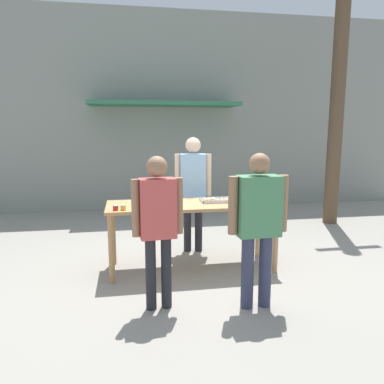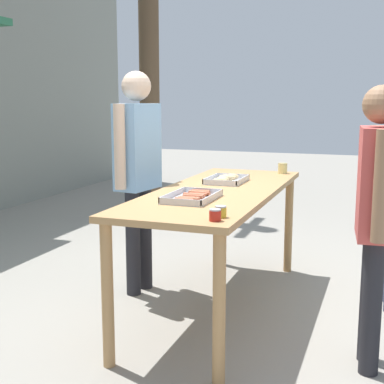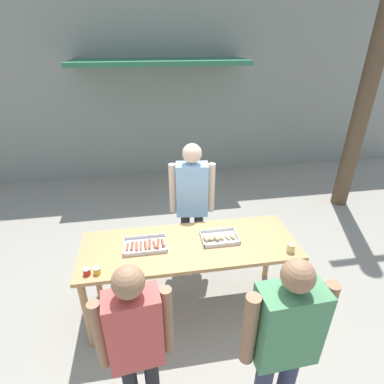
% 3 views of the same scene
% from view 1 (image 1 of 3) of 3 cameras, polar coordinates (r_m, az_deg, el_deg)
% --- Properties ---
extents(ground_plane, '(24.00, 24.00, 0.00)m').
position_cam_1_polar(ground_plane, '(5.22, 0.00, -11.44)').
color(ground_plane, gray).
extents(building_facade_back, '(12.00, 1.11, 4.50)m').
position_cam_1_polar(building_facade_back, '(8.83, -4.57, 12.08)').
color(building_facade_back, gray).
rests_on(building_facade_back, ground).
extents(serving_table, '(2.24, 0.80, 0.90)m').
position_cam_1_polar(serving_table, '(4.99, 0.00, -2.90)').
color(serving_table, tan).
rests_on(serving_table, ground).
extents(food_tray_sausages, '(0.44, 0.28, 0.04)m').
position_cam_1_polar(food_tray_sausages, '(4.95, -5.25, -1.63)').
color(food_tray_sausages, silver).
rests_on(food_tray_sausages, serving_table).
extents(food_tray_buns, '(0.39, 0.27, 0.06)m').
position_cam_1_polar(food_tray_buns, '(5.06, 3.39, -1.25)').
color(food_tray_buns, silver).
rests_on(food_tray_buns, serving_table).
extents(condiment_jar_mustard, '(0.06, 0.06, 0.06)m').
position_cam_1_polar(condiment_jar_mustard, '(4.61, -11.57, -2.39)').
color(condiment_jar_mustard, '#B22319').
rests_on(condiment_jar_mustard, serving_table).
extents(condiment_jar_ketchup, '(0.06, 0.06, 0.06)m').
position_cam_1_polar(condiment_jar_ketchup, '(4.61, -10.44, -2.37)').
color(condiment_jar_ketchup, gold).
rests_on(condiment_jar_ketchup, serving_table).
extents(beer_cup, '(0.08, 0.08, 0.09)m').
position_cam_1_polar(beer_cup, '(4.96, 11.79, -1.39)').
color(beer_cup, '#DBC67A').
rests_on(beer_cup, serving_table).
extents(person_server_behind_table, '(0.55, 0.26, 1.75)m').
position_cam_1_polar(person_server_behind_table, '(5.65, 0.16, 1.31)').
color(person_server_behind_table, '#232328').
rests_on(person_server_behind_table, ground).
extents(person_customer_holding_hotdog, '(0.53, 0.24, 1.61)m').
position_cam_1_polar(person_customer_holding_hotdog, '(3.84, -5.24, -4.10)').
color(person_customer_holding_hotdog, '#232328').
rests_on(person_customer_holding_hotdog, ground).
extents(person_customer_with_cup, '(0.64, 0.26, 1.64)m').
position_cam_1_polar(person_customer_with_cup, '(3.92, 10.01, -3.96)').
color(person_customer_with_cup, '#333851').
rests_on(person_customer_with_cup, ground).
extents(utility_pole, '(1.10, 0.27, 5.03)m').
position_cam_1_polar(utility_pole, '(7.92, 21.33, 14.01)').
color(utility_pole, brown).
rests_on(utility_pole, ground).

